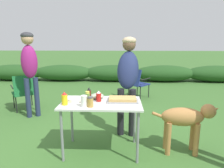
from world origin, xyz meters
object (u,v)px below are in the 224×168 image
bbq_sauce_bottle (89,95)px  mustard_bottle (65,99)px  plate_stack (74,99)px  spice_jar (90,102)px  food_tray (122,100)px  mixing_bowl (97,96)px  standing_person_with_beanie (29,64)px  ketchup_bottle (99,96)px  relish_jar (88,98)px  standing_person_in_navy_coat (128,74)px  dog (186,119)px  folding_table (101,107)px  camp_chair_green_behind_table (137,82)px  camp_chair_near_hedge (24,91)px  paper_cup_stack (84,101)px

bbq_sauce_bottle → mustard_bottle: bearing=-151.2°
plate_stack → spice_jar: spice_jar is taller
bbq_sauce_bottle → food_tray: bearing=2.1°
mixing_bowl → standing_person_with_beanie: bearing=143.3°
mustard_bottle → ketchup_bottle: bearing=21.6°
relish_jar → plate_stack: bearing=143.2°
standing_person_in_navy_coat → standing_person_with_beanie: bearing=170.4°
food_tray → dog: food_tray is taller
plate_stack → spice_jar: (0.26, -0.25, 0.04)m
folding_table → ketchup_bottle: (-0.04, 0.04, 0.15)m
folding_table → standing_person_with_beanie: bearing=140.5°
dog → camp_chair_green_behind_table: 2.77m
ketchup_bottle → dog: ketchup_bottle is taller
relish_jar → dog: 1.39m
standing_person_in_navy_coat → dog: size_ratio=1.78×
mixing_bowl → camp_chair_near_hedge: (-1.83, 1.47, -0.31)m
folding_table → relish_jar: (-0.17, -0.12, 0.17)m
folding_table → dog: (1.18, 0.02, -0.16)m
ketchup_bottle → folding_table: bearing=-46.5°
mixing_bowl → paper_cup_stack: paper_cup_stack is taller
ketchup_bottle → paper_cup_stack: bearing=-124.5°
paper_cup_stack → dog: 1.43m
relish_jar → mustard_bottle: size_ratio=1.04×
mixing_bowl → relish_jar: 0.31m
relish_jar → mustard_bottle: bearing=-177.2°
mixing_bowl → plate_stack: bearing=-156.2°
folding_table → camp_chair_near_hedge: camp_chair_near_hedge is taller
folding_table → spice_jar: (-0.12, -0.20, 0.14)m
food_tray → dog: size_ratio=0.46×
paper_cup_stack → standing_person_in_navy_coat: (0.58, 0.84, 0.22)m
food_tray → paper_cup_stack: 0.55m
mixing_bowl → spice_jar: (-0.04, -0.38, 0.03)m
food_tray → plate_stack: food_tray is taller
bbq_sauce_bottle → standing_person_in_navy_coat: standing_person_in_navy_coat is taller
mustard_bottle → relish_jar: bearing=2.8°
ketchup_bottle → relish_jar: relish_jar is taller
mixing_bowl → standing_person_with_beanie: size_ratio=0.11×
mustard_bottle → mixing_bowl: bearing=38.3°
food_tray → standing_person_with_beanie: (-1.86, 1.24, 0.35)m
plate_stack → bbq_sauce_bottle: 0.23m
ketchup_bottle → camp_chair_green_behind_table: size_ratio=0.18×
mixing_bowl → camp_chair_green_behind_table: (0.78, 2.57, -0.31)m
standing_person_in_navy_coat → relish_jar: bearing=-117.3°
bbq_sauce_bottle → relish_jar: bearing=-88.9°
ketchup_bottle → dog: (1.22, -0.02, -0.31)m
camp_chair_near_hedge → relish_jar: bearing=-80.6°
ketchup_bottle → camp_chair_near_hedge: size_ratio=0.18×
dog → camp_chair_near_hedge: (-3.09, 1.63, -0.03)m
folding_table → relish_jar: size_ratio=6.06×
paper_cup_stack → dog: size_ratio=0.16×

